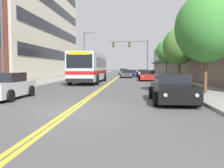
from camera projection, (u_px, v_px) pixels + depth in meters
The scene contains 22 objects.
ground_plane at pixel (119, 76), 46.73m from camera, with size 240.00×240.00×0.00m, color #4C4C4F.
sidewalk_left at pixel (81, 76), 47.30m from camera, with size 3.61×106.00×0.14m.
sidewalk_right at pixel (159, 76), 46.15m from camera, with size 3.61×106.00×0.14m.
centre_line at pixel (119, 76), 46.73m from camera, with size 0.34×106.00×0.01m.
storefront_row_right at pixel (192, 57), 45.44m from camera, with size 9.10×68.00×7.02m.
city_bus at pixel (90, 67), 27.24m from camera, with size 2.92×10.94×3.10m.
car_silver_parked_left_near at pixel (4, 87), 13.27m from camera, with size 2.17×4.15×1.39m.
car_white_parked_left_mid at pixel (88, 74), 38.44m from camera, with size 2.12×4.65×1.25m.
car_black_parked_right_foreground at pixel (172, 89), 11.99m from camera, with size 2.01×4.48×1.37m.
car_charcoal_parked_right_mid at pixel (141, 72), 52.30m from camera, with size 2.13×4.58×1.23m.
car_red_parked_right_far at pixel (147, 76), 31.18m from camera, with size 2.20×4.28×1.32m.
car_champagne_parked_right_end at pixel (144, 74), 39.93m from camera, with size 2.07×4.67×1.31m.
car_slate_blue_moving_lead at pixel (124, 72), 54.34m from camera, with size 2.09×4.65×1.40m.
car_dark_grey_moving_second at pixel (127, 74), 40.79m from camera, with size 2.09×4.83×1.30m.
car_navy_moving_third at pixel (132, 73), 46.98m from camera, with size 1.97×4.31×1.20m.
traffic_signal_mast at pixel (134, 50), 45.74m from camera, with size 7.47×0.38×6.75m.
street_lamp_left_near at pixel (5, 18), 14.60m from camera, with size 1.85×0.28×7.70m.
street_lamp_left_far at pixel (86, 50), 40.10m from camera, with size 2.27×0.28×7.38m.
street_tree_right_near at pixel (207, 28), 14.66m from camera, with size 3.69×3.69×5.88m.
street_tree_right_mid at pixel (180, 46), 27.52m from camera, with size 3.71×3.71×5.88m.
street_tree_right_far at pixel (167, 51), 37.56m from camera, with size 3.12×3.12×5.67m.
fire_hydrant at pixel (179, 82), 19.06m from camera, with size 0.33×0.25×0.90m.
Camera 1 is at (2.34, -9.68, 1.68)m, focal length 40.00 mm.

